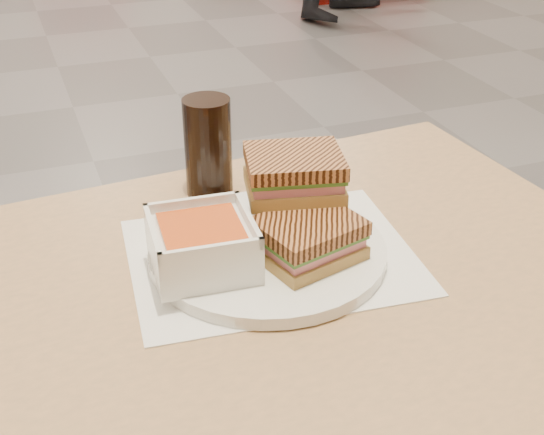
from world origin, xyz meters
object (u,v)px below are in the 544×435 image
object	(u,v)px
soup_bowl	(202,246)
cola_glass	(208,147)
plate	(267,251)
panini_lower	(308,239)
main_table	(178,390)

from	to	relation	value
soup_bowl	cola_glass	bearing A→B (deg)	71.78
cola_glass	plate	bearing A→B (deg)	-84.69
plate	panini_lower	world-z (taller)	panini_lower
main_table	cola_glass	bearing A→B (deg)	65.20
main_table	soup_bowl	world-z (taller)	soup_bowl
plate	soup_bowl	size ratio (longest dim) A/B	2.33
soup_bowl	panini_lower	bearing A→B (deg)	-11.27
soup_bowl	panini_lower	world-z (taller)	soup_bowl
soup_bowl	main_table	bearing A→B (deg)	-133.33
plate	soup_bowl	distance (m)	0.10
soup_bowl	panini_lower	distance (m)	0.13
soup_bowl	panini_lower	xyz separation A→B (m)	(0.13, -0.03, -0.00)
cola_glass	soup_bowl	bearing A→B (deg)	-108.22
main_table	plate	world-z (taller)	plate
panini_lower	cola_glass	bearing A→B (deg)	103.46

